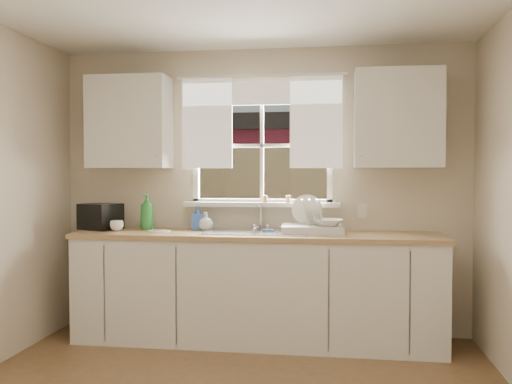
# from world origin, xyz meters

# --- Properties ---
(room_walls) EXTENTS (3.62, 4.02, 2.50)m
(room_walls) POSITION_xyz_m (0.00, -0.07, 1.24)
(room_walls) COLOR beige
(room_walls) RESTS_ON ground
(window) EXTENTS (1.38, 0.16, 1.06)m
(window) POSITION_xyz_m (0.00, 2.00, 1.49)
(window) COLOR white
(window) RESTS_ON room_walls
(curtains) EXTENTS (1.50, 0.03, 0.81)m
(curtains) POSITION_xyz_m (0.00, 1.95, 1.93)
(curtains) COLOR white
(curtains) RESTS_ON room_walls
(base_cabinets) EXTENTS (3.00, 0.62, 0.87)m
(base_cabinets) POSITION_xyz_m (0.00, 1.68, 0.43)
(base_cabinets) COLOR silver
(base_cabinets) RESTS_ON ground
(countertop) EXTENTS (3.04, 0.65, 0.04)m
(countertop) POSITION_xyz_m (0.00, 1.68, 0.89)
(countertop) COLOR #A68453
(countertop) RESTS_ON base_cabinets
(upper_cabinet_left) EXTENTS (0.70, 0.33, 0.80)m
(upper_cabinet_left) POSITION_xyz_m (-1.15, 1.82, 1.85)
(upper_cabinet_left) COLOR silver
(upper_cabinet_left) RESTS_ON room_walls
(upper_cabinet_right) EXTENTS (0.70, 0.33, 0.80)m
(upper_cabinet_right) POSITION_xyz_m (1.15, 1.82, 1.85)
(upper_cabinet_right) COLOR silver
(upper_cabinet_right) RESTS_ON room_walls
(wall_outlet) EXTENTS (0.08, 0.01, 0.12)m
(wall_outlet) POSITION_xyz_m (0.88, 1.99, 1.08)
(wall_outlet) COLOR beige
(wall_outlet) RESTS_ON room_walls
(sill_jars) EXTENTS (0.24, 0.04, 0.06)m
(sill_jars) POSITION_xyz_m (0.14, 1.94, 1.18)
(sill_jars) COLOR brown
(sill_jars) RESTS_ON window
(backyard) EXTENTS (20.00, 10.00, 6.13)m
(backyard) POSITION_xyz_m (0.58, 8.42, 3.46)
(backyard) COLOR #335421
(backyard) RESTS_ON ground
(sink) EXTENTS (0.88, 0.52, 0.40)m
(sink) POSITION_xyz_m (0.00, 1.71, 0.84)
(sink) COLOR #B7B7BC
(sink) RESTS_ON countertop
(dish_rack) EXTENTS (0.52, 0.40, 0.31)m
(dish_rack) POSITION_xyz_m (0.46, 1.72, 0.97)
(dish_rack) COLOR silver
(dish_rack) RESTS_ON countertop
(bowl) EXTENTS (0.26, 0.26, 0.05)m
(bowl) POSITION_xyz_m (0.60, 1.67, 1.00)
(bowl) COLOR white
(bowl) RESTS_ON dish_rack
(soap_bottle_a) EXTENTS (0.15, 0.15, 0.31)m
(soap_bottle_a) POSITION_xyz_m (-0.99, 1.81, 1.07)
(soap_bottle_a) COLOR #2B8535
(soap_bottle_a) RESTS_ON countertop
(soap_bottle_b) EXTENTS (0.11, 0.11, 0.21)m
(soap_bottle_b) POSITION_xyz_m (-0.55, 1.86, 1.02)
(soap_bottle_b) COLOR blue
(soap_bottle_b) RESTS_ON countertop
(soap_bottle_c) EXTENTS (0.16, 0.16, 0.16)m
(soap_bottle_c) POSITION_xyz_m (-0.46, 1.81, 0.99)
(soap_bottle_c) COLOR beige
(soap_bottle_c) RESTS_ON countertop
(saucer) EXTENTS (0.20, 0.20, 0.01)m
(saucer) POSITION_xyz_m (-0.82, 1.63, 0.92)
(saucer) COLOR silver
(saucer) RESTS_ON countertop
(cup) EXTENTS (0.14, 0.14, 0.09)m
(cup) POSITION_xyz_m (-1.21, 1.65, 0.96)
(cup) COLOR white
(cup) RESTS_ON countertop
(black_appliance) EXTENTS (0.39, 0.37, 0.23)m
(black_appliance) POSITION_xyz_m (-1.40, 1.76, 1.02)
(black_appliance) COLOR black
(black_appliance) RESTS_ON countertop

